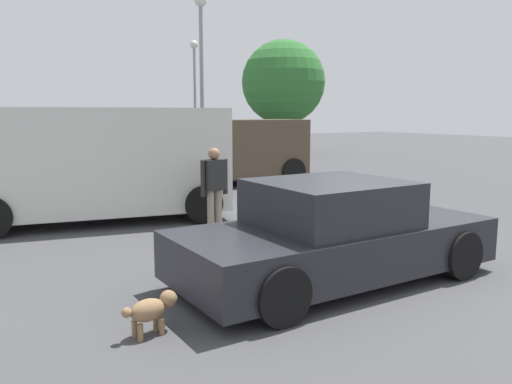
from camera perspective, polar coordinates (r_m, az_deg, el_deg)
ground_plane at (r=7.01m, az=10.67°, el=-9.37°), size 80.00×80.00×0.00m
sedan_foreground at (r=6.73m, az=8.63°, el=-4.77°), size 4.30×1.96×1.31m
dog at (r=5.26m, az=-11.49°, el=-12.61°), size 0.60×0.28×0.41m
van_white at (r=10.76m, az=-17.07°, el=3.34°), size 5.28×2.96×2.27m
suv_dark at (r=15.67m, az=-3.26°, el=4.76°), size 4.92×2.34×1.97m
pedestrian at (r=9.35m, az=-4.65°, el=1.04°), size 0.57×0.29×1.55m
light_post_near at (r=29.25m, az=-6.84°, el=12.62°), size 0.44×0.44×6.11m
light_post_mid at (r=18.97m, az=-6.10°, el=15.11°), size 0.44×0.44×6.29m
tree_back_center at (r=27.10m, az=3.07°, el=12.08°), size 4.30×4.30×5.90m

